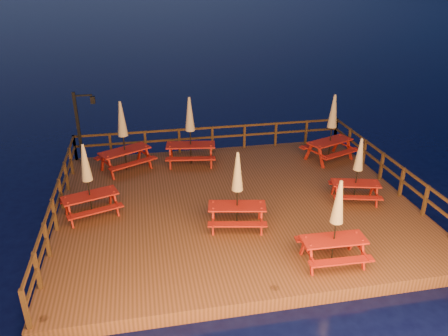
{
  "coord_description": "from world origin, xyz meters",
  "views": [
    {
      "loc": [
        -2.96,
        -13.02,
        7.84
      ],
      "look_at": [
        -0.3,
        0.6,
        1.45
      ],
      "focal_mm": 35.0,
      "sensor_mm": 36.0,
      "label": 1
    }
  ],
  "objects_px": {
    "lamp_post": "(82,121)",
    "picnic_table_0": "(87,180)",
    "picnic_table_2": "(358,169)",
    "picnic_table_1": "(123,135)"
  },
  "relations": [
    {
      "from": "picnic_table_1",
      "to": "picnic_table_2",
      "type": "bearing_deg",
      "value": -56.03
    },
    {
      "from": "picnic_table_2",
      "to": "picnic_table_0",
      "type": "bearing_deg",
      "value": -170.49
    },
    {
      "from": "picnic_table_2",
      "to": "lamp_post",
      "type": "bearing_deg",
      "value": 165.14
    },
    {
      "from": "picnic_table_0",
      "to": "picnic_table_1",
      "type": "xyz_separation_m",
      "value": [
        1.08,
        3.44,
        0.17
      ]
    },
    {
      "from": "picnic_table_1",
      "to": "picnic_table_2",
      "type": "height_order",
      "value": "picnic_table_1"
    },
    {
      "from": "picnic_table_0",
      "to": "picnic_table_1",
      "type": "relative_size",
      "value": 0.88
    },
    {
      "from": "picnic_table_0",
      "to": "picnic_table_1",
      "type": "bearing_deg",
      "value": 53.94
    },
    {
      "from": "lamp_post",
      "to": "picnic_table_2",
      "type": "distance_m",
      "value": 10.85
    },
    {
      "from": "lamp_post",
      "to": "picnic_table_0",
      "type": "bearing_deg",
      "value": -83.06
    },
    {
      "from": "picnic_table_0",
      "to": "picnic_table_1",
      "type": "distance_m",
      "value": 3.61
    }
  ]
}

